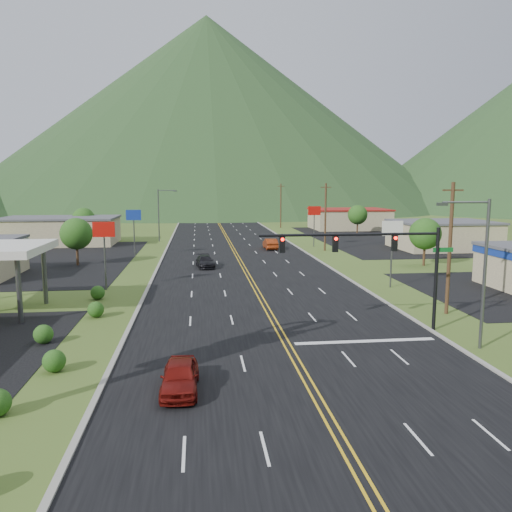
{
  "coord_description": "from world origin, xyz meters",
  "views": [
    {
      "loc": [
        -5.36,
        -17.29,
        9.83
      ],
      "look_at": [
        -1.04,
        19.47,
        4.5
      ],
      "focal_mm": 35.0,
      "sensor_mm": 36.0,
      "label": 1
    }
  ],
  "objects": [
    {
      "name": "traffic_signal",
      "position": [
        6.48,
        14.0,
        5.33
      ],
      "size": [
        13.1,
        0.43,
        7.0
      ],
      "color": "black",
      "rests_on": "ground"
    },
    {
      "name": "car_red_far",
      "position": [
        5.63,
        57.49,
        0.81
      ],
      "size": [
        1.78,
        4.93,
        1.61
      ],
      "primitive_type": "imported",
      "rotation": [
        0.0,
        0.0,
        3.16
      ],
      "color": "maroon",
      "rests_on": "ground"
    },
    {
      "name": "building_east_mid",
      "position": [
        32.0,
        55.0,
        2.16
      ],
      "size": [
        14.4,
        11.4,
        4.3
      ],
      "color": "#C6B689",
      "rests_on": "ground"
    },
    {
      "name": "utility_pole_b",
      "position": [
        13.5,
        55.0,
        5.13
      ],
      "size": [
        1.6,
        0.28,
        10.0
      ],
      "color": "#382314",
      "rests_on": "ground"
    },
    {
      "name": "tree_east_b",
      "position": [
        26.0,
        78.0,
        3.89
      ],
      "size": [
        3.84,
        3.84,
        5.82
      ],
      "color": "#382314",
      "rests_on": "ground"
    },
    {
      "name": "utility_pole_d",
      "position": [
        13.5,
        135.0,
        5.13
      ],
      "size": [
        1.6,
        0.28,
        10.0
      ],
      "color": "#382314",
      "rests_on": "ground"
    },
    {
      "name": "road",
      "position": [
        0.0,
        0.0,
        0.0
      ],
      "size": [
        20.0,
        460.0,
        0.04
      ],
      "primitive_type": "cube",
      "color": "black",
      "rests_on": "ground"
    },
    {
      "name": "utility_pole_c",
      "position": [
        13.5,
        95.0,
        5.13
      ],
      "size": [
        1.6,
        0.28,
        10.0
      ],
      "color": "#382314",
      "rests_on": "ground"
    },
    {
      "name": "building_west_far",
      "position": [
        -28.0,
        68.0,
        2.26
      ],
      "size": [
        18.4,
        11.4,
        4.5
      ],
      "color": "#C6B689",
      "rests_on": "ground"
    },
    {
      "name": "streetlight_east",
      "position": [
        11.18,
        10.0,
        5.18
      ],
      "size": [
        3.28,
        0.25,
        9.0
      ],
      "color": "#59595E",
      "rests_on": "ground"
    },
    {
      "name": "streetlight_west",
      "position": [
        -11.68,
        70.0,
        5.18
      ],
      "size": [
        3.28,
        0.25,
        9.0
      ],
      "color": "#59595E",
      "rests_on": "ground"
    },
    {
      "name": "pole_sign_east_b",
      "position": [
        13.0,
        60.0,
        5.05
      ],
      "size": [
        2.0,
        0.18,
        6.4
      ],
      "color": "#59595E",
      "rests_on": "ground"
    },
    {
      "name": "tree_west_a",
      "position": [
        -20.0,
        45.0,
        3.89
      ],
      "size": [
        3.84,
        3.84,
        5.82
      ],
      "color": "#382314",
      "rests_on": "ground"
    },
    {
      "name": "pole_sign_east_a",
      "position": [
        13.0,
        28.0,
        5.05
      ],
      "size": [
        2.0,
        0.18,
        6.4
      ],
      "color": "#59595E",
      "rests_on": "ground"
    },
    {
      "name": "utility_pole_a",
      "position": [
        13.5,
        18.0,
        5.13
      ],
      "size": [
        1.6,
        0.28,
        10.0
      ],
      "color": "#382314",
      "rests_on": "ground"
    },
    {
      "name": "curb_west",
      "position": [
        -10.15,
        0.0,
        0.0
      ],
      "size": [
        0.3,
        460.0,
        0.14
      ],
      "primitive_type": "cube",
      "color": "gray",
      "rests_on": "ground"
    },
    {
      "name": "car_dark_mid",
      "position": [
        -4.54,
        41.64,
        0.68
      ],
      "size": [
        2.45,
        4.89,
        1.36
      ],
      "primitive_type": "imported",
      "rotation": [
        0.0,
        0.0,
        0.12
      ],
      "color": "black",
      "rests_on": "ground"
    },
    {
      "name": "pole_sign_west_a",
      "position": [
        -14.0,
        30.0,
        5.05
      ],
      "size": [
        2.0,
        0.18,
        6.4
      ],
      "color": "#59595E",
      "rests_on": "ground"
    },
    {
      "name": "ground",
      "position": [
        0.0,
        0.0,
        0.0
      ],
      "size": [
        500.0,
        500.0,
        0.0
      ],
      "primitive_type": "plane",
      "color": "#3A4D1B",
      "rests_on": "ground"
    },
    {
      "name": "tree_west_b",
      "position": [
        -25.0,
        72.0,
        3.89
      ],
      "size": [
        3.84,
        3.84,
        5.82
      ],
      "color": "#382314",
      "rests_on": "ground"
    },
    {
      "name": "tree_east_a",
      "position": [
        22.0,
        40.0,
        3.89
      ],
      "size": [
        3.84,
        3.84,
        5.82
      ],
      "color": "#382314",
      "rests_on": "ground"
    },
    {
      "name": "mountain_n",
      "position": [
        0.0,
        220.0,
        42.5
      ],
      "size": [
        220.0,
        220.0,
        85.0
      ],
      "primitive_type": "cone",
      "color": "#193618",
      "rests_on": "ground"
    },
    {
      "name": "building_east_far",
      "position": [
        28.0,
        90.0,
        2.26
      ],
      "size": [
        16.4,
        12.4,
        4.5
      ],
      "color": "#C6B689",
      "rests_on": "ground"
    },
    {
      "name": "pole_sign_west_b",
      "position": [
        -14.0,
        52.0,
        5.05
      ],
      "size": [
        2.0,
        0.18,
        6.4
      ],
      "color": "#59595E",
      "rests_on": "ground"
    },
    {
      "name": "car_red_near",
      "position": [
        -6.31,
        5.63,
        0.74
      ],
      "size": [
        1.87,
        4.37,
        1.47
      ],
      "primitive_type": "imported",
      "rotation": [
        0.0,
        0.0,
        -0.03
      ],
      "color": "#68100B",
      "rests_on": "ground"
    }
  ]
}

